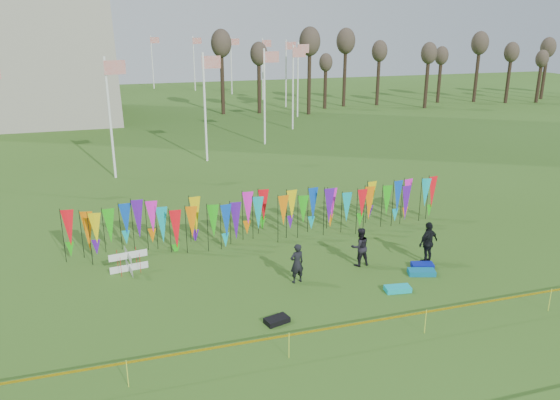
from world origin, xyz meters
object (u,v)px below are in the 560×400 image
object	(u,v)px
kite_bag_teal	(421,272)
person_right	(428,243)
kite_bag_turquoise	(398,289)
kite_bag_black	(277,320)
person_left	(297,263)
person_mid	(360,247)
kite_bag_blue	(422,265)
box_kite	(129,262)

from	to	relation	value
kite_bag_teal	person_right	bearing A→B (deg)	49.47
person_right	kite_bag_teal	bearing A→B (deg)	30.23
kite_bag_turquoise	kite_bag_black	world-z (taller)	kite_bag_turquoise
person_left	kite_bag_teal	size ratio (longest dim) A/B	1.51
kite_bag_turquoise	kite_bag_teal	bearing A→B (deg)	31.62
person_left	kite_bag_teal	distance (m)	5.37
person_left	person_mid	xyz separation A→B (m)	(3.13, 0.75, 0.02)
person_mid	person_right	size ratio (longest dim) A/B	0.91
person_left	kite_bag_blue	size ratio (longest dim) A/B	1.81
person_right	kite_bag_black	xyz separation A→B (m)	(-7.77, -2.89, -0.85)
kite_bag_blue	kite_bag_teal	distance (m)	0.73
kite_bag_teal	person_mid	bearing A→B (deg)	142.43
person_mid	person_right	distance (m)	3.03
person_left	person_right	size ratio (longest dim) A/B	0.88
kite_bag_teal	kite_bag_blue	bearing A→B (deg)	56.24
box_kite	person_left	size ratio (longest dim) A/B	0.54
person_mid	kite_bag_turquoise	distance (m)	2.81
kite_bag_blue	kite_bag_teal	world-z (taller)	kite_bag_teal
kite_bag_black	person_mid	bearing A→B (deg)	36.25
box_kite	person_right	size ratio (longest dim) A/B	0.48
person_left	kite_bag_turquoise	bearing A→B (deg)	140.20
box_kite	kite_bag_black	size ratio (longest dim) A/B	1.07
person_left	kite_bag_black	size ratio (longest dim) A/B	1.98
kite_bag_turquoise	kite_bag_teal	world-z (taller)	kite_bag_teal
box_kite	kite_bag_blue	world-z (taller)	box_kite
kite_bag_blue	kite_bag_teal	size ratio (longest dim) A/B	0.83
person_mid	kite_bag_turquoise	size ratio (longest dim) A/B	1.71
kite_bag_turquoise	kite_bag_black	size ratio (longest dim) A/B	1.19
kite_bag_turquoise	kite_bag_black	xyz separation A→B (m)	(-5.24, -0.86, -0.00)
person_left	box_kite	bearing A→B (deg)	-36.63
box_kite	kite_bag_turquoise	distance (m)	11.21
person_right	kite_bag_teal	size ratio (longest dim) A/B	1.71
box_kite	kite_bag_teal	xyz separation A→B (m)	(11.73, -3.92, -0.35)
kite_bag_black	kite_bag_blue	bearing A→B (deg)	18.88
person_right	kite_bag_teal	xyz separation A→B (m)	(-0.85, -0.99, -0.85)
person_left	kite_bag_turquoise	world-z (taller)	person_left
person_left	person_mid	size ratio (longest dim) A/B	0.97
kite_bag_blue	kite_bag_black	distance (m)	7.75
person_mid	kite_bag_teal	distance (m)	2.77
box_kite	person_left	xyz separation A→B (m)	(6.49, -3.04, 0.39)
person_left	kite_bag_black	world-z (taller)	person_left
person_right	kite_bag_turquoise	world-z (taller)	person_right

